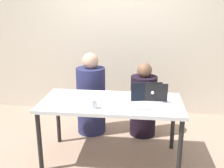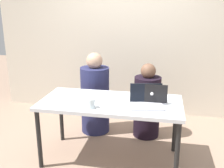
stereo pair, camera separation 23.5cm
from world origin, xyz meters
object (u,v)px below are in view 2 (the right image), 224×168
Objects in this scene: person_on_left at (95,97)px; person_on_right at (147,104)px; laptop_back_right at (152,97)px; laptop_front_right at (147,101)px; water_glass_left at (91,104)px.

person_on_left reaches higher than person_on_right.
person_on_right is (0.74, 0.00, -0.05)m from person_on_left.
laptop_back_right is 0.15m from laptop_front_right.
water_glass_left is at bearing 27.54° from laptop_back_right.
person_on_left is at bearing -36.31° from laptop_back_right.
person_on_right reaches higher than laptop_back_right.
person_on_right is at bearing 60.34° from water_glass_left.
person_on_right is 1.11m from water_glass_left.
water_glass_left is at bearing 109.14° from person_on_left.
laptop_back_right is at bearing 150.09° from person_on_left.
laptop_front_right is (0.77, -0.75, 0.27)m from person_on_left.
person_on_left is 1.06m from laptop_back_right.
laptop_front_right is 3.92× the size of water_glass_left.
laptop_front_right is 0.59m from water_glass_left.
person_on_left reaches higher than laptop_front_right.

